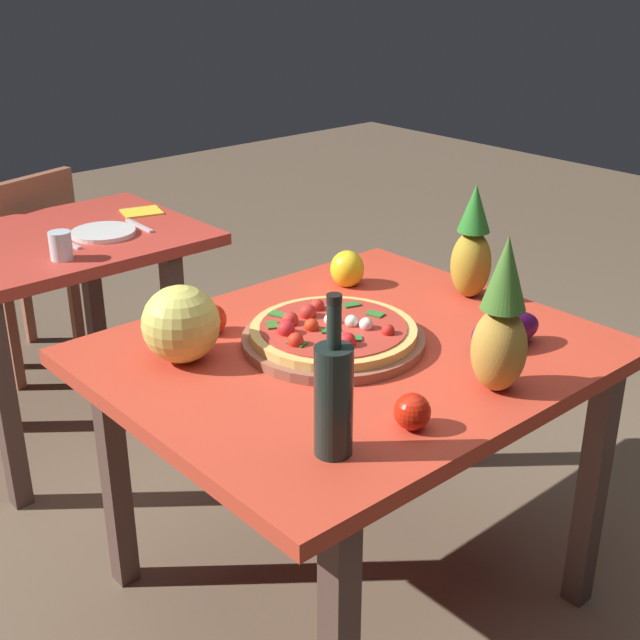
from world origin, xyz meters
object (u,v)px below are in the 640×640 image
object	(u,v)px
dining_chair	(23,262)
background_table	(45,272)
pineapple_left	(472,247)
tomato_at_corner	(212,319)
pizza_board	(333,340)
napkin_folded	(142,212)
pineapple_right	(501,323)
knife_utensil	(139,226)
eggplant	(505,330)
fork_utensil	(66,242)
tomato_by_bottle	(412,412)
drinking_glass_water	(61,246)
dinner_plate	(103,232)
display_table	(351,379)
wine_bottle	(334,397)
pizza	(332,330)
bell_pepper	(347,269)
melon	(181,324)

from	to	relation	value
dining_chair	background_table	bearing A→B (deg)	60.03
pineapple_left	tomato_at_corner	bearing A→B (deg)	158.60
dining_chair	pizza_board	distance (m)	1.87
tomato_at_corner	napkin_folded	bearing A→B (deg)	68.50
pineapple_right	knife_utensil	world-z (taller)	pineapple_right
eggplant	fork_utensil	xyz separation A→B (m)	(-0.45, 1.47, -0.04)
tomato_by_bottle	drinking_glass_water	distance (m)	1.45
eggplant	dinner_plate	size ratio (longest dim) A/B	0.91
display_table	dining_chair	distance (m)	1.90
fork_utensil	display_table	bearing A→B (deg)	-85.77
wine_bottle	knife_utensil	xyz separation A→B (m)	(0.47, 1.55, -0.12)
eggplant	display_table	bearing A→B (deg)	139.25
pizza_board	knife_utensil	bearing A→B (deg)	83.28
pizza	dinner_plate	distance (m)	1.18
bell_pepper	drinking_glass_water	world-z (taller)	bell_pepper
wine_bottle	pineapple_left	size ratio (longest dim) A/B	1.03
wine_bottle	tomato_at_corner	xyz separation A→B (m)	(0.15, 0.63, -0.09)
pineapple_left	melon	xyz separation A→B (m)	(-0.83, 0.19, -0.05)
pineapple_right	tomato_by_bottle	size ratio (longest dim) A/B	4.66
background_table	eggplant	bearing A→B (deg)	-72.16
pineapple_right	tomato_by_bottle	xyz separation A→B (m)	(-0.27, 0.01, -0.12)
drinking_glass_water	wine_bottle	bearing A→B (deg)	-94.54
melon	dinner_plate	xyz separation A→B (m)	(0.33, 1.01, -0.09)
dining_chair	dinner_plate	bearing A→B (deg)	77.77
wine_bottle	pineapple_left	xyz separation A→B (m)	(0.84, 0.35, 0.02)
pineapple_left	eggplant	bearing A→B (deg)	-125.46
pineapple_right	melon	xyz separation A→B (m)	(-0.44, 0.59, -0.07)
pineapple_right	pizza	bearing A→B (deg)	106.38
pizza	pineapple_left	size ratio (longest dim) A/B	1.28
pizza	bell_pepper	xyz separation A→B (m)	(0.31, 0.28, 0.01)
wine_bottle	melon	distance (m)	0.54
wine_bottle	drinking_glass_water	size ratio (longest dim) A/B	3.70
dining_chair	fork_utensil	distance (m)	0.73
display_table	melon	size ratio (longest dim) A/B	6.30
pizza	knife_utensil	xyz separation A→B (m)	(0.14, 1.18, -0.04)
fork_utensil	pineapple_right	bearing A→B (deg)	-84.17
eggplant	tomato_by_bottle	xyz separation A→B (m)	(-0.46, -0.12, -0.01)
napkin_folded	fork_utensil	bearing A→B (deg)	-158.53
dinner_plate	wine_bottle	bearing A→B (deg)	-102.09
drinking_glass_water	pizza	bearing A→B (deg)	-78.26
background_table	fork_utensil	xyz separation A→B (m)	(0.05, -0.08, 0.12)
wine_bottle	drinking_glass_water	world-z (taller)	wine_bottle
background_table	pineapple_right	distance (m)	1.73
dining_chair	pizza	bearing A→B (deg)	75.60
melon	pineapple_left	bearing A→B (deg)	-12.80
display_table	eggplant	distance (m)	0.40
eggplant	drinking_glass_water	distance (m)	1.43
pineapple_right	fork_utensil	size ratio (longest dim) A/B	2.00
background_table	wine_bottle	bearing A→B (deg)	-94.97
background_table	pineapple_right	size ratio (longest dim) A/B	2.94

